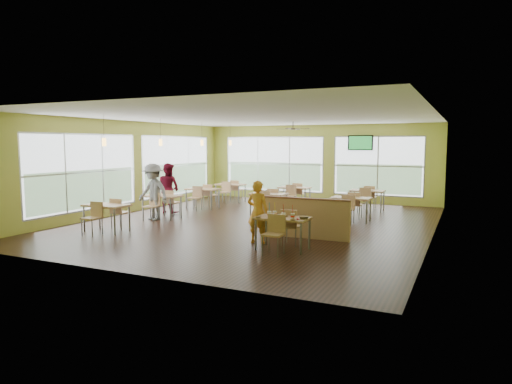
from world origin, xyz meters
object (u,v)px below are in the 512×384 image
Objects in this scene: main_table at (283,222)px; food_basket at (304,217)px; man_plaid at (258,212)px; half_wall_divider at (304,218)px.

main_table is 6.64× the size of food_basket.
food_basket is at bearing 164.87° from man_plaid.
main_table is at bearing -178.96° from food_basket.
half_wall_divider is at bearing 109.24° from food_basket.
half_wall_divider is at bearing 90.00° from main_table.
man_plaid is (-0.80, 0.39, 0.13)m from main_table.
main_table reaches higher than food_basket.
man_plaid is at bearing 154.06° from main_table.
man_plaid is at bearing -127.13° from half_wall_divider.
main_table is 0.63× the size of half_wall_divider.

